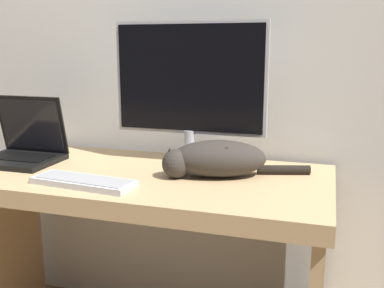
{
  "coord_description": "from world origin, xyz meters",
  "views": [
    {
      "loc": [
        0.65,
        -1.1,
        1.17
      ],
      "look_at": [
        0.22,
        0.28,
        0.86
      ],
      "focal_mm": 42.0,
      "sensor_mm": 36.0,
      "label": 1
    }
  ],
  "objects_px": {
    "monitor": "(190,87)",
    "laptop": "(23,148)",
    "external_keyboard": "(84,182)",
    "cat": "(216,158)"
  },
  "relations": [
    {
      "from": "monitor",
      "to": "laptop",
      "type": "relative_size",
      "value": 1.95
    },
    {
      "from": "laptop",
      "to": "monitor",
      "type": "bearing_deg",
      "value": 14.47
    },
    {
      "from": "monitor",
      "to": "laptop",
      "type": "xyz_separation_m",
      "value": [
        -0.63,
        -0.16,
        -0.24
      ]
    },
    {
      "from": "monitor",
      "to": "external_keyboard",
      "type": "distance_m",
      "value": 0.52
    },
    {
      "from": "monitor",
      "to": "cat",
      "type": "height_order",
      "value": "monitor"
    },
    {
      "from": "monitor",
      "to": "external_keyboard",
      "type": "relative_size",
      "value": 1.63
    },
    {
      "from": "external_keyboard",
      "to": "cat",
      "type": "height_order",
      "value": "cat"
    },
    {
      "from": "cat",
      "to": "external_keyboard",
      "type": "bearing_deg",
      "value": -166.08
    },
    {
      "from": "laptop",
      "to": "external_keyboard",
      "type": "relative_size",
      "value": 0.83
    },
    {
      "from": "monitor",
      "to": "external_keyboard",
      "type": "bearing_deg",
      "value": -123.76
    }
  ]
}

